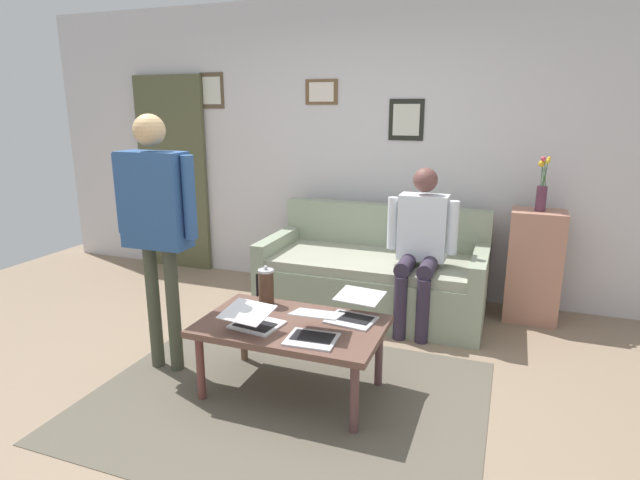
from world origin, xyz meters
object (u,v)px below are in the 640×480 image
(coffee_table, at_px, (291,330))
(french_press, at_px, (266,287))
(flower_vase, at_px, (542,191))
(person_seated, at_px, (421,240))
(couch, at_px, (374,277))
(person_standing, at_px, (156,212))
(laptop_center, at_px, (253,320))
(side_shelf, at_px, (534,266))
(laptop_left, at_px, (354,311))
(interior_door, at_px, (173,174))
(laptop_right, at_px, (314,330))

(coffee_table, distance_m, french_press, 0.41)
(french_press, bearing_deg, flower_vase, -138.25)
(coffee_table, xyz_separation_m, person_seated, (-0.55, -1.27, 0.31))
(couch, distance_m, person_standing, 2.00)
(laptop_center, height_order, french_press, french_press)
(coffee_table, xyz_separation_m, side_shelf, (-1.41, -1.75, 0.05))
(laptop_left, height_order, side_shelf, side_shelf)
(laptop_left, distance_m, french_press, 0.62)
(french_press, distance_m, side_shelf, 2.27)
(side_shelf, distance_m, person_standing, 2.99)
(flower_vase, bearing_deg, coffee_table, 51.10)
(couch, distance_m, french_press, 1.35)
(interior_door, relative_size, laptop_center, 5.67)
(interior_door, height_order, laptop_left, interior_door)
(flower_vase, height_order, person_standing, person_standing)
(french_press, bearing_deg, person_seated, -129.07)
(laptop_right, bearing_deg, laptop_left, -111.40)
(interior_door, height_order, laptop_right, interior_door)
(side_shelf, relative_size, flower_vase, 2.13)
(coffee_table, relative_size, french_press, 4.15)
(laptop_right, height_order, person_standing, person_standing)
(interior_door, bearing_deg, person_seated, 165.40)
(laptop_right, distance_m, french_press, 0.62)
(interior_door, distance_m, person_seated, 2.91)
(interior_door, relative_size, french_press, 7.66)
(laptop_left, height_order, person_standing, person_standing)
(coffee_table, xyz_separation_m, flower_vase, (-1.41, -1.75, 0.67))
(french_press, height_order, person_seated, person_seated)
(laptop_left, bearing_deg, person_seated, -101.58)
(side_shelf, height_order, flower_vase, flower_vase)
(person_standing, bearing_deg, laptop_right, 173.39)
(interior_door, bearing_deg, laptop_right, 138.87)
(laptop_center, distance_m, flower_vase, 2.53)
(laptop_center, distance_m, person_standing, 0.95)
(laptop_left, xyz_separation_m, person_seated, (-0.22, -1.06, 0.22))
(laptop_left, bearing_deg, laptop_right, 68.60)
(laptop_center, xyz_separation_m, person_seated, (-0.74, -1.40, 0.22))
(side_shelf, bearing_deg, person_seated, 29.33)
(interior_door, height_order, coffee_table, interior_door)
(laptop_left, height_order, flower_vase, flower_vase)
(coffee_table, bearing_deg, interior_door, -41.58)
(interior_door, xyz_separation_m, laptop_center, (-2.07, 2.13, -0.52))
(laptop_right, relative_size, person_standing, 0.20)
(french_press, distance_m, person_seated, 1.34)
(person_seated, bearing_deg, person_standing, 40.89)
(interior_door, height_order, side_shelf, interior_door)
(laptop_right, height_order, french_press, french_press)
(flower_vase, xyz_separation_m, person_standing, (2.33, 1.76, -0.00))
(interior_door, xyz_separation_m, couch, (-2.38, 0.50, -0.72))
(laptop_right, height_order, flower_vase, flower_vase)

